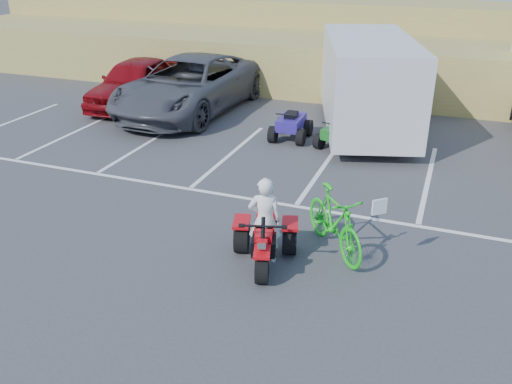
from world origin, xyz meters
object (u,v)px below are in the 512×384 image
(red_car, at_px, (135,82))
(quad_atv_green, at_px, (338,147))
(green_dirt_bike, at_px, (334,221))
(rider, at_px, (265,220))
(grey_pickup, at_px, (189,85))
(quad_atv_blue, at_px, (291,139))
(red_trike_atv, at_px, (264,264))
(cargo_trailer, at_px, (368,82))

(red_car, bearing_deg, quad_atv_green, -18.24)
(quad_atv_green, bearing_deg, green_dirt_bike, -60.59)
(rider, distance_m, grey_pickup, 10.24)
(grey_pickup, bearing_deg, red_car, 179.04)
(green_dirt_bike, xyz_separation_m, quad_atv_blue, (-2.74, 6.04, -0.64))
(red_trike_atv, xyz_separation_m, green_dirt_bike, (1.08, 0.94, 0.64))
(grey_pickup, relative_size, quad_atv_green, 5.22)
(red_car, xyz_separation_m, quad_atv_green, (8.02, -1.94, -0.84))
(red_car, distance_m, cargo_trailer, 8.46)
(grey_pickup, xyz_separation_m, red_car, (-2.27, 0.13, -0.11))
(rider, height_order, grey_pickup, grey_pickup)
(quad_atv_blue, distance_m, quad_atv_green, 1.55)
(quad_atv_green, bearing_deg, red_trike_atv, -71.25)
(green_dirt_bike, distance_m, red_car, 12.05)
(cargo_trailer, bearing_deg, green_dirt_bike, -100.94)
(green_dirt_bike, distance_m, grey_pickup, 10.32)
(rider, xyz_separation_m, quad_atv_blue, (-1.62, 6.84, -0.84))
(red_car, bearing_deg, cargo_trailer, -5.39)
(grey_pickup, height_order, quad_atv_green, grey_pickup)
(red_trike_atv, bearing_deg, rider, 90.00)
(quad_atv_green, bearing_deg, cargo_trailer, 95.06)
(red_trike_atv, relative_size, red_car, 0.33)
(green_dirt_bike, relative_size, red_car, 0.43)
(grey_pickup, bearing_deg, cargo_trailer, 2.37)
(red_trike_atv, height_order, quad_atv_blue, red_trike_atv)
(rider, distance_m, quad_atv_blue, 7.08)
(red_trike_atv, distance_m, green_dirt_bike, 1.57)
(red_trike_atv, height_order, rider, rider)
(rider, height_order, quad_atv_blue, rider)
(green_dirt_bike, bearing_deg, cargo_trailer, 55.51)
(red_car, distance_m, quad_atv_green, 8.29)
(quad_atv_blue, bearing_deg, cargo_trailer, 37.02)
(quad_atv_blue, bearing_deg, red_trike_atv, -78.99)
(rider, relative_size, quad_atv_blue, 1.18)
(quad_atv_blue, bearing_deg, grey_pickup, 157.13)
(red_trike_atv, relative_size, green_dirt_bike, 0.77)
(red_trike_atv, relative_size, rider, 0.97)
(quad_atv_blue, bearing_deg, rider, -79.05)
(grey_pickup, height_order, cargo_trailer, cargo_trailer)
(rider, distance_m, green_dirt_bike, 1.39)
(quad_atv_blue, relative_size, quad_atv_green, 1.10)
(red_trike_atv, relative_size, quad_atv_blue, 1.14)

